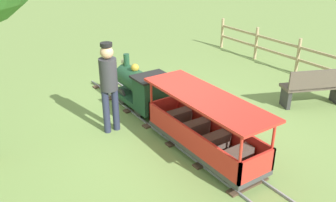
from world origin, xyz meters
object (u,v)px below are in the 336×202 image
(conductor_person, at_px, (109,81))
(park_bench, at_px, (315,87))
(passenger_car, at_px, (204,131))
(locomotive, at_px, (142,88))

(conductor_person, height_order, park_bench, conductor_person)
(park_bench, bearing_deg, passenger_car, -176.87)
(conductor_person, relative_size, park_bench, 1.20)
(passenger_car, bearing_deg, locomotive, 90.00)
(conductor_person, bearing_deg, passenger_car, -60.10)
(park_bench, bearing_deg, conductor_person, 160.74)
(passenger_car, xyz_separation_m, park_bench, (3.00, 0.16, -0.01))
(locomotive, relative_size, passenger_car, 0.61)
(locomotive, xyz_separation_m, park_bench, (3.00, -1.77, -0.07))
(locomotive, distance_m, passenger_car, 1.94)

